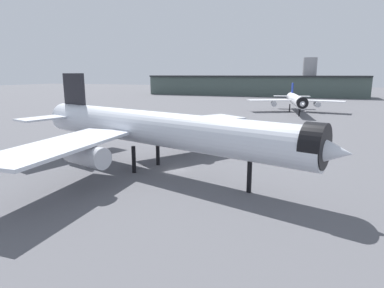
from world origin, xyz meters
TOP-DOWN VIEW (x-y plane):
  - ground at (0.00, 0.00)m, footprint 900.00×900.00m
  - airliner_near_gate at (-3.30, -1.63)m, footprint 63.70×56.91m
  - airliner_far_taxiway at (15.32, 105.02)m, footprint 44.51×49.25m
  - terminal_building at (-24.70, 223.99)m, footprint 174.77×32.32m
  - service_truck_front at (0.84, 36.35)m, footprint 2.69×5.55m

SIDE VIEW (x-z plane):
  - ground at x=0.00m, z-range 0.00..0.00m
  - service_truck_front at x=0.84m, z-range 0.09..3.09m
  - airliner_far_taxiway at x=15.32m, z-range -0.78..12.31m
  - airliner_near_gate at x=-3.30m, z-range -1.05..16.52m
  - terminal_building at x=-24.70m, z-range -6.54..23.54m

